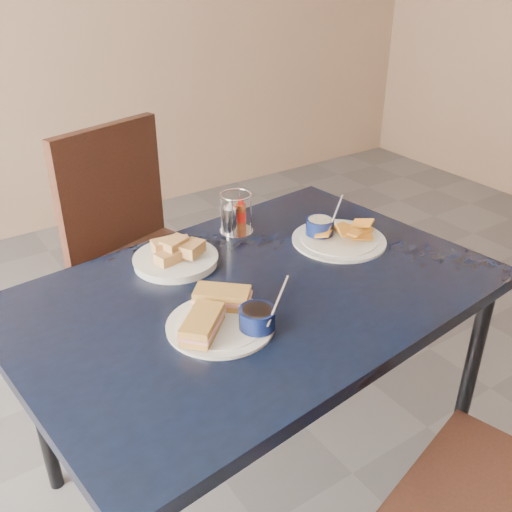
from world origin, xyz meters
TOP-DOWN VIEW (x-y plane):
  - dining_table at (0.09, 0.17)m, footprint 1.38×0.99m
  - chair_far at (0.10, 0.98)m, footprint 0.58×0.57m
  - sandwich_plate at (-0.07, 0.07)m, footprint 0.30×0.28m
  - plantain_plate at (0.46, 0.27)m, footprint 0.30×0.30m
  - bread_basket at (-0.02, 0.41)m, footprint 0.24×0.24m
  - condiment_caddy at (0.23, 0.49)m, footprint 0.11×0.11m

SIDE VIEW (x-z plane):
  - chair_far at x=0.10m, z-range 0.07..1.07m
  - dining_table at x=0.09m, z-range 0.31..1.06m
  - plantain_plate at x=0.46m, z-range 0.71..0.83m
  - bread_basket at x=-0.02m, z-range 0.73..0.81m
  - sandwich_plate at x=-0.07m, z-range 0.72..0.83m
  - condiment_caddy at x=0.23m, z-range 0.74..0.87m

